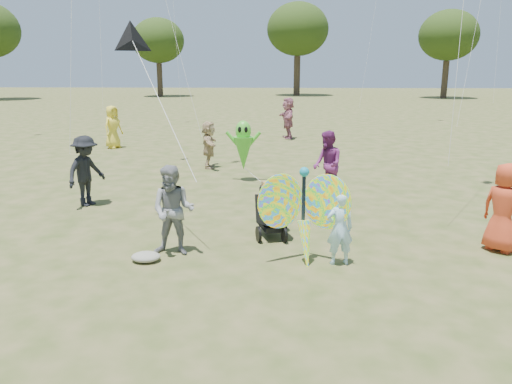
% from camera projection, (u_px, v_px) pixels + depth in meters
% --- Properties ---
extents(ground, '(160.00, 160.00, 0.00)m').
position_uv_depth(ground, '(264.00, 289.00, 7.35)').
color(ground, '#51592B').
rests_on(ground, ground).
extents(child_girl, '(0.50, 0.38, 1.23)m').
position_uv_depth(child_girl, '(340.00, 229.00, 8.15)').
color(child_girl, '#ADDEF6').
rests_on(child_girl, ground).
extents(adult_man, '(0.81, 0.66, 1.58)m').
position_uv_depth(adult_man, '(173.00, 211.00, 8.55)').
color(adult_man, gray).
rests_on(adult_man, ground).
extents(grey_bag, '(0.49, 0.40, 0.16)m').
position_uv_depth(grey_bag, '(146.00, 257.00, 8.39)').
color(grey_bag, gray).
rests_on(grey_bag, ground).
extents(crowd_a, '(0.88, 0.92, 1.59)m').
position_uv_depth(crowd_a, '(504.00, 208.00, 8.72)').
color(crowd_a, '#D14221').
rests_on(crowd_a, ground).
extents(crowd_b, '(1.00, 1.23, 1.66)m').
position_uv_depth(crowd_b, '(86.00, 171.00, 11.67)').
color(crowd_b, black).
rests_on(crowd_b, ground).
extents(crowd_d, '(0.62, 1.46, 1.52)m').
position_uv_depth(crowd_d, '(209.00, 145.00, 16.15)').
color(crowd_d, tan).
rests_on(crowd_d, ground).
extents(crowd_e, '(0.83, 0.96, 1.68)m').
position_uv_depth(crowd_e, '(327.00, 165.00, 12.37)').
color(crowd_e, '#6E2463').
rests_on(crowd_e, ground).
extents(crowd_g, '(0.90, 1.00, 1.72)m').
position_uv_depth(crowd_g, '(113.00, 127.00, 20.22)').
color(crowd_g, yellow).
rests_on(crowd_g, ground).
extents(crowd_j, '(0.86, 1.82, 1.88)m').
position_uv_depth(crowd_j, '(288.00, 118.00, 23.04)').
color(crowd_j, '#A25D6F').
rests_on(crowd_j, ground).
extents(jogging_stroller, '(0.69, 1.12, 1.09)m').
position_uv_depth(jogging_stroller, '(272.00, 205.00, 9.58)').
color(jogging_stroller, black).
rests_on(jogging_stroller, ground).
extents(butterfly_kite, '(1.74, 0.75, 1.82)m').
position_uv_depth(butterfly_kite, '(304.00, 215.00, 8.17)').
color(butterfly_kite, '#F84727').
rests_on(butterfly_kite, ground).
extents(delta_kite_rig, '(2.00, 2.26, 2.84)m').
position_uv_depth(delta_kite_rig, '(133.00, 42.00, 9.87)').
color(delta_kite_rig, black).
rests_on(delta_kite_rig, ground).
extents(alien_kite, '(1.12, 0.69, 1.74)m').
position_uv_depth(alien_kite, '(243.00, 147.00, 14.24)').
color(alien_kite, '#4BC52E').
rests_on(alien_kite, ground).
extents(tree_line, '(91.78, 33.60, 10.79)m').
position_uv_depth(tree_line, '(318.00, 30.00, 49.14)').
color(tree_line, '#3A2D21').
rests_on(tree_line, ground).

